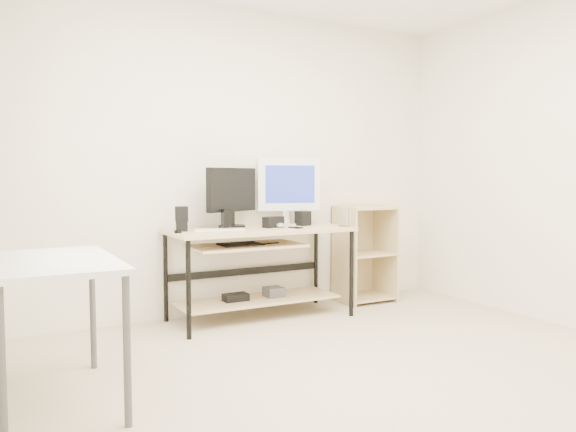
# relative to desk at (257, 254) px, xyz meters

# --- Properties ---
(room) EXTENTS (4.01, 4.01, 2.62)m
(room) POSITION_rel_desk_xyz_m (-0.11, -1.62, 0.78)
(room) COLOR #C6B698
(room) RESTS_ON ground
(desk) EXTENTS (1.50, 0.65, 0.75)m
(desk) POSITION_rel_desk_xyz_m (0.00, 0.00, 0.00)
(desk) COLOR #D3B786
(desk) RESTS_ON ground
(side_table) EXTENTS (0.60, 1.00, 0.75)m
(side_table) POSITION_rel_desk_xyz_m (-1.65, -1.06, 0.13)
(side_table) COLOR silver
(side_table) RESTS_ON ground
(shelf_unit) EXTENTS (0.50, 0.40, 0.90)m
(shelf_unit) POSITION_rel_desk_xyz_m (1.18, 0.16, -0.09)
(shelf_unit) COLOR #D2BA83
(shelf_unit) RESTS_ON ground
(black_monitor) EXTENTS (0.51, 0.28, 0.49)m
(black_monitor) POSITION_rel_desk_xyz_m (-0.16, 0.15, 0.49)
(black_monitor) COLOR black
(black_monitor) RESTS_ON desk
(white_imac) EXTENTS (0.54, 0.21, 0.59)m
(white_imac) POSITION_rel_desk_xyz_m (0.39, 0.18, 0.55)
(white_imac) COLOR silver
(white_imac) RESTS_ON desk
(keyboard) EXTENTS (0.41, 0.22, 0.01)m
(keyboard) POSITION_rel_desk_xyz_m (-0.34, -0.02, 0.22)
(keyboard) COLOR silver
(keyboard) RESTS_ON desk
(mouse) EXTENTS (0.11, 0.13, 0.04)m
(mouse) POSITION_rel_desk_xyz_m (0.20, -0.03, 0.23)
(mouse) COLOR #AEAEB3
(mouse) RESTS_ON desk
(center_speaker) EXTENTS (0.20, 0.13, 0.09)m
(center_speaker) POSITION_rel_desk_xyz_m (0.15, 0.01, 0.26)
(center_speaker) COLOR black
(center_speaker) RESTS_ON desk
(speaker_left) EXTENTS (0.12, 0.12, 0.19)m
(speaker_left) POSITION_rel_desk_xyz_m (-0.61, 0.06, 0.31)
(speaker_left) COLOR black
(speaker_left) RESTS_ON desk
(speaker_right) EXTENTS (0.12, 0.12, 0.13)m
(speaker_right) POSITION_rel_desk_xyz_m (0.47, 0.06, 0.27)
(speaker_right) COLOR black
(speaker_right) RESTS_ON desk
(audio_controller) EXTENTS (0.09, 0.06, 0.16)m
(audio_controller) POSITION_rel_desk_xyz_m (-0.26, 0.02, 0.29)
(audio_controller) COLOR black
(audio_controller) RESTS_ON desk
(volume_puck) EXTENTS (0.07, 0.07, 0.02)m
(volume_puck) POSITION_rel_desk_xyz_m (-0.69, -0.07, 0.22)
(volume_puck) COLOR black
(volume_puck) RESTS_ON desk
(smartphone) EXTENTS (0.09, 0.13, 0.01)m
(smartphone) POSITION_rel_desk_xyz_m (0.29, -0.13, 0.22)
(smartphone) COLOR black
(smartphone) RESTS_ON desk
(coaster) EXTENTS (0.11, 0.11, 0.01)m
(coaster) POSITION_rel_desk_xyz_m (0.72, -0.21, 0.21)
(coaster) COLOR #8B5F3E
(coaster) RESTS_ON desk
(drinking_glass) EXTENTS (0.08, 0.08, 0.15)m
(drinking_glass) POSITION_rel_desk_xyz_m (0.72, -0.21, 0.29)
(drinking_glass) COLOR white
(drinking_glass) RESTS_ON coaster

